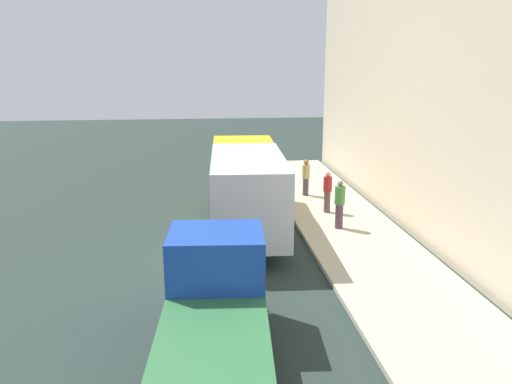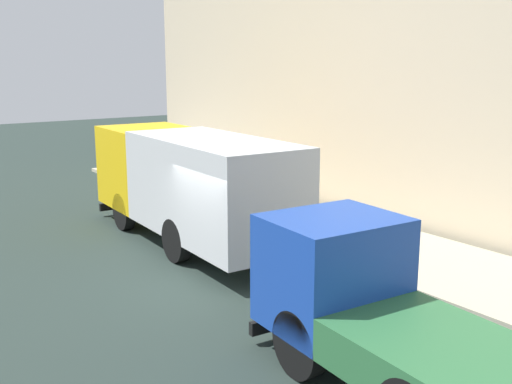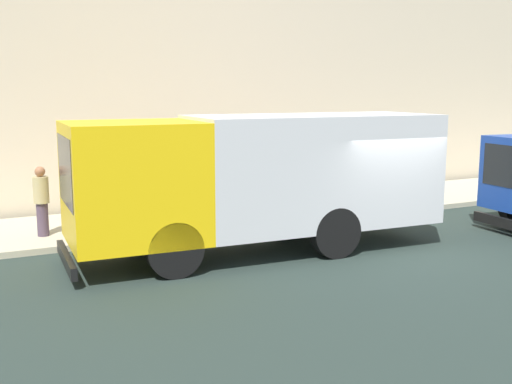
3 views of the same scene
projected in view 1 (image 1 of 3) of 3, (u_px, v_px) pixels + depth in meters
ground at (219, 259)px, 16.08m from camera, size 80.00×80.00×0.00m
sidewalk at (368, 250)px, 16.58m from camera, size 3.67×30.00×0.14m
building_facade at (454, 68)px, 15.39m from camera, size 0.50×30.00×11.66m
large_utility_truck at (246, 185)px, 18.40m from camera, size 2.77×8.30×2.99m
small_flatbed_truck at (215, 308)px, 10.47m from camera, size 2.50×5.77×2.39m
pedestrian_walking at (340, 203)px, 18.35m from camera, size 0.51×0.51×1.77m
pedestrian_standing at (327, 191)px, 20.31m from camera, size 0.48×0.48×1.67m
pedestrian_third at (306, 176)px, 22.89m from camera, size 0.47×0.47×1.64m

